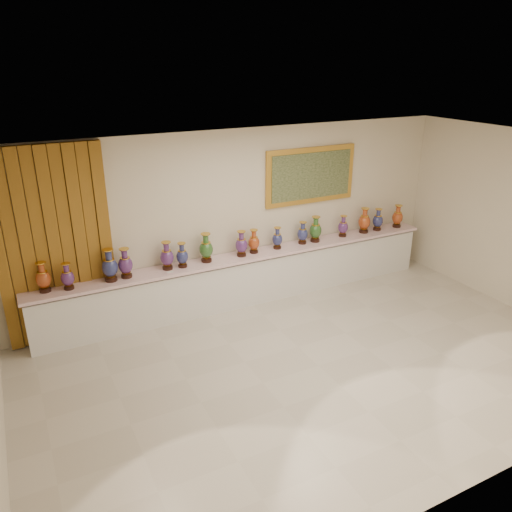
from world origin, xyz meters
The scene contains 20 objects.
ground centered at (0.00, 0.00, 0.00)m, with size 8.00×8.00×0.00m, color beige.
room centered at (-2.33, 2.44, 1.60)m, with size 8.00×8.00×8.00m.
counter centered at (0.00, 2.27, 0.44)m, with size 7.28×0.48×0.90m.
vase_0 centered at (-3.26, 2.29, 1.10)m, with size 0.25×0.25×0.46m.
vase_1 centered at (-2.94, 2.22, 1.08)m, with size 0.24×0.24×0.41m.
vase_2 centered at (-2.32, 2.23, 1.13)m, with size 0.27×0.27×0.51m.
vase_3 centered at (-2.08, 2.25, 1.11)m, with size 0.24×0.24×0.47m.
vase_4 centered at (-1.42, 2.27, 1.11)m, with size 0.23×0.23×0.46m.
vase_5 centered at (-1.18, 2.24, 1.08)m, with size 0.21×0.21×0.41m.
vase_6 centered at (-0.75, 2.28, 1.12)m, with size 0.30×0.30×0.49m.
vase_7 centered at (-0.12, 2.24, 1.10)m, with size 0.25×0.25×0.45m.
vase_8 centered at (0.13, 2.28, 1.09)m, with size 0.21×0.21×0.42m.
vase_9 centered at (0.59, 2.28, 1.08)m, with size 0.20×0.20×0.39m.
vase_10 centered at (1.13, 2.29, 1.08)m, with size 0.25×0.25×0.41m.
vase_11 centered at (1.39, 2.27, 1.11)m, with size 0.28×0.28×0.48m.
vase_12 centered at (2.02, 2.28, 1.08)m, with size 0.25×0.25×0.41m.
vase_13 centered at (2.51, 2.27, 1.12)m, with size 0.24×0.24×0.49m.
vase_14 centered at (2.84, 2.27, 1.09)m, with size 0.26×0.26×0.43m.
vase_15 centered at (3.31, 2.24, 1.10)m, with size 0.26×0.26×0.45m.
label_card centered at (-1.43, 2.13, 0.90)m, with size 0.10×0.06×0.00m, color white.
Camera 1 is at (-3.51, -4.91, 4.06)m, focal length 35.00 mm.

